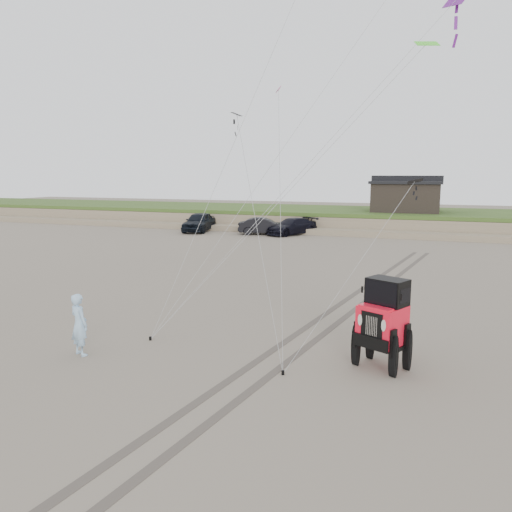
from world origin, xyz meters
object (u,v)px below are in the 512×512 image
(cabin, at_px, (406,195))
(truck_a, at_px, (199,222))
(truck_b, at_px, (264,226))
(man, at_px, (79,325))
(truck_c, at_px, (292,226))
(jeep, at_px, (382,333))

(cabin, relative_size, truck_a, 1.24)
(truck_a, bearing_deg, cabin, 15.71)
(truck_b, bearing_deg, man, 173.06)
(truck_a, xyz_separation_m, man, (11.15, -29.61, 0.04))
(cabin, xyz_separation_m, truck_c, (-8.94, -7.51, -2.52))
(jeep, relative_size, man, 2.88)
(jeep, bearing_deg, man, -140.74)
(man, bearing_deg, jeep, -144.90)
(truck_c, relative_size, man, 2.70)
(cabin, height_order, truck_b, cabin)
(truck_b, xyz_separation_m, truck_c, (2.33, 0.67, -0.01))
(cabin, xyz_separation_m, truck_a, (-17.61, -8.12, -2.36))
(truck_a, relative_size, truck_c, 1.04)
(cabin, bearing_deg, jeep, -86.95)
(truck_b, distance_m, man, 29.93)
(truck_b, bearing_deg, truck_a, 73.25)
(cabin, xyz_separation_m, truck_b, (-11.27, -8.18, -2.51))
(truck_c, bearing_deg, jeep, -38.92)
(cabin, height_order, man, cabin)
(truck_b, bearing_deg, jeep, -170.57)
(cabin, distance_m, jeep, 35.78)
(cabin, distance_m, truck_a, 19.53)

